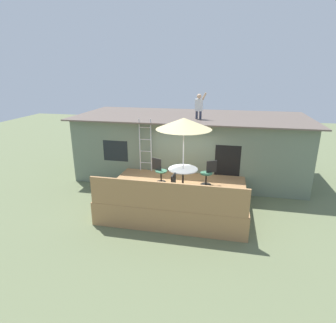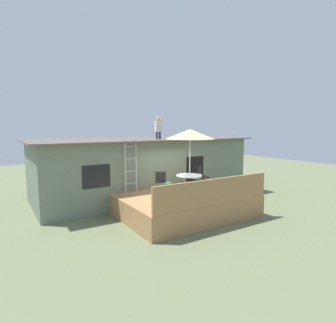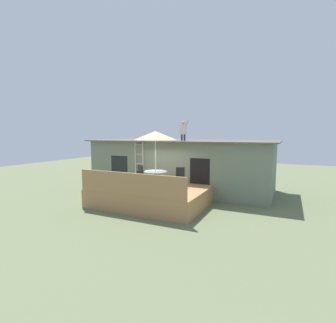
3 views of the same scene
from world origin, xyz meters
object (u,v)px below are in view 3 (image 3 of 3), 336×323
person_figure (183,129)px  patio_chair_right (177,177)px  step_ladder (139,159)px  patio_table (156,175)px  patio_chair_left (142,175)px  patio_umbrella (155,136)px  patio_chair_near (142,181)px

person_figure → patio_chair_right: size_ratio=1.21×
person_figure → step_ladder: bearing=-148.6°
step_ladder → person_figure: bearing=31.4°
patio_table → patio_chair_left: bearing=158.0°
patio_umbrella → patio_chair_left: 2.15m
patio_umbrella → patio_chair_near: (-0.12, -0.98, -1.89)m
patio_umbrella → step_ladder: bearing=140.1°
patio_chair_left → person_figure: bearing=85.9°
step_ladder → patio_umbrella: bearing=-39.9°
step_ladder → patio_chair_left: (0.87, -1.13, -0.64)m
patio_table → patio_chair_near: size_ratio=1.13×
patio_chair_left → patio_chair_right: same height
step_ladder → person_figure: size_ratio=1.98×
patio_umbrella → patio_chair_left: bearing=158.0°
patio_umbrella → person_figure: size_ratio=2.29×
patio_chair_left → patio_chair_right: 1.81m
patio_chair_left → patio_chair_right: size_ratio=1.00×
patio_chair_near → patio_table: bearing=0.0°
patio_table → person_figure: size_ratio=0.94×
patio_umbrella → step_ladder: (-1.82, 1.52, -1.25)m
person_figure → patio_umbrella: bearing=-94.4°
step_ladder → patio_table: bearing=-39.9°
patio_table → patio_chair_right: patio_chair_right is taller
step_ladder → patio_chair_left: step_ladder is taller
patio_table → patio_chair_left: patio_chair_left is taller
patio_chair_right → step_ladder: bearing=-51.5°
step_ladder → patio_chair_right: (2.67, -1.01, -0.64)m
patio_umbrella → patio_chair_left: (-0.95, 0.38, -1.89)m
patio_chair_near → step_ladder: bearing=41.3°
patio_table → patio_chair_near: (-0.12, -0.98, -0.13)m
patio_umbrella → person_figure: (0.21, 2.76, 0.32)m
step_ladder → patio_chair_near: bearing=-55.8°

